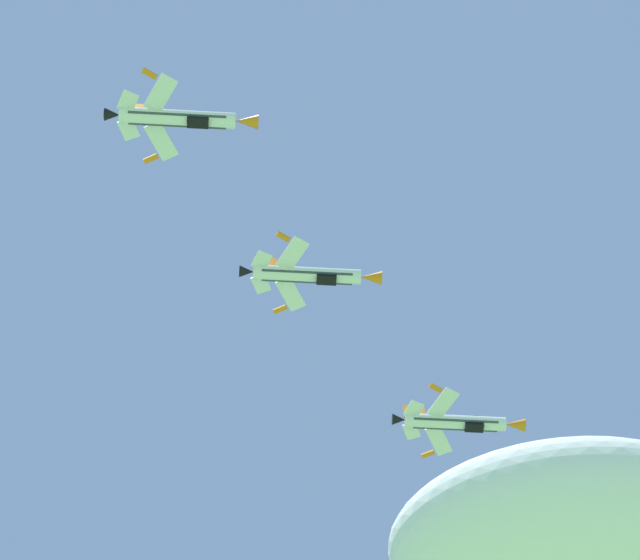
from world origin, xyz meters
TOP-DOWN VIEW (x-y plane):
  - cloud_high_distant at (29.57, 196.96)m, footprint 88.69×55.10m
  - fighter_jet_lead at (0.47, 77.82)m, footprint 15.89×10.48m
  - fighter_jet_left_wing at (-14.35, 55.87)m, footprint 15.89×10.48m
  - fighter_jet_right_wing at (-25.05, 35.56)m, footprint 15.89×10.48m

SIDE VIEW (x-z plane):
  - fighter_jet_lead at x=0.47m, z-range 113.22..117.58m
  - fighter_jet_right_wing at x=-25.05m, z-range 113.41..117.76m
  - fighter_jet_left_wing at x=-14.35m, z-range 113.81..118.17m
  - cloud_high_distant at x=29.57m, z-range 206.04..242.69m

